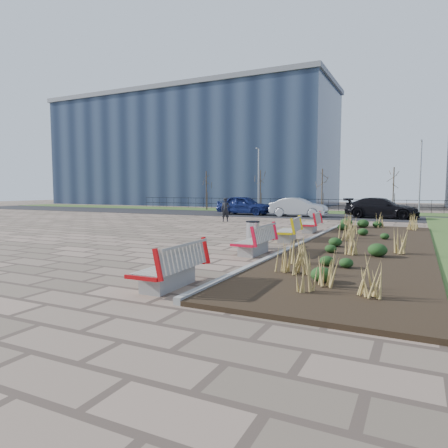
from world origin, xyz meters
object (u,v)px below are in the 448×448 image
at_px(pedestrian, 225,210).
at_px(lamp_east, 420,179).
at_px(bench_c, 287,229).
at_px(car_black, 381,208).
at_px(bench_d, 310,222).
at_px(car_silver, 298,207).
at_px(litter_bin, 253,235).
at_px(lamp_west, 259,180).
at_px(bench_b, 254,239).
at_px(car_blue, 244,205).
at_px(bench_a, 168,265).

distance_m(pedestrian, lamp_east, 16.95).
height_order(bench_c, car_black, car_black).
xyz_separation_m(bench_d, lamp_east, (5.00, 16.10, 2.54)).
relative_size(bench_c, car_silver, 0.47).
relative_size(litter_bin, lamp_west, 0.16).
xyz_separation_m(litter_bin, lamp_west, (-8.45, 22.52, 2.55)).
bearing_deg(litter_bin, pedestrian, 120.53).
bearing_deg(bench_b, lamp_west, 110.71).
height_order(pedestrian, lamp_east, lamp_east).
distance_m(bench_c, lamp_east, 20.77).
relative_size(bench_c, litter_bin, 2.13).
xyz_separation_m(pedestrian, lamp_east, (11.73, 12.03, 2.23)).
xyz_separation_m(pedestrian, car_silver, (3.12, 6.89, -0.05)).
bearing_deg(litter_bin, bench_d, 85.12).
xyz_separation_m(bench_b, bench_c, (0.00, 3.81, 0.00)).
bearing_deg(lamp_east, bench_b, -101.86).
bearing_deg(car_silver, litter_bin, -171.61).
bearing_deg(litter_bin, car_blue, 114.05).
bearing_deg(lamp_west, bench_d, -60.80).
distance_m(bench_b, bench_d, 7.70).
relative_size(bench_a, bench_c, 1.00).
xyz_separation_m(bench_b, pedestrian, (-6.73, 11.78, 0.31)).
bearing_deg(lamp_west, car_blue, -83.40).
distance_m(car_black, lamp_east, 5.46).
distance_m(bench_b, car_silver, 19.02).
distance_m(bench_c, car_silver, 15.30).
height_order(bench_d, car_black, car_black).
bearing_deg(lamp_west, litter_bin, -69.43).
distance_m(bench_a, bench_d, 12.79).
xyz_separation_m(car_silver, lamp_east, (8.62, 5.14, 2.28)).
relative_size(car_black, lamp_west, 0.88).
distance_m(litter_bin, car_silver, 17.65).
bearing_deg(bench_d, litter_bin, -99.26).
bearing_deg(bench_c, car_black, 74.33).
relative_size(litter_bin, car_blue, 0.21).
height_order(bench_b, car_black, car_black).
relative_size(bench_d, lamp_west, 0.35).
distance_m(bench_d, lamp_east, 17.05).
relative_size(bench_a, bench_b, 1.00).
relative_size(pedestrian, car_silver, 0.36).
bearing_deg(litter_bin, bench_a, -85.09).
height_order(bench_a, bench_d, same).
xyz_separation_m(bench_c, car_black, (2.47, 15.71, 0.28)).
xyz_separation_m(bench_d, car_black, (2.47, 11.81, 0.28)).
bearing_deg(bench_d, bench_c, -94.38).
bearing_deg(bench_a, car_blue, 107.67).
relative_size(car_black, lamp_east, 0.88).
relative_size(bench_a, litter_bin, 2.13).
bearing_deg(car_silver, bench_d, -163.37).
relative_size(bench_a, car_blue, 0.44).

